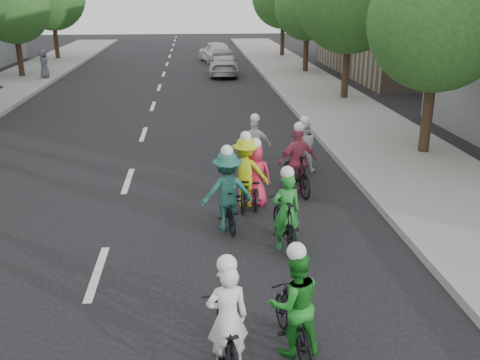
{
  "coord_description": "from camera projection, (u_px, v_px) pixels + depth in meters",
  "views": [
    {
      "loc": [
        1.81,
        -8.65,
        4.73
      ],
      "look_at": [
        2.74,
        1.96,
        1.0
      ],
      "focal_mm": 40.0,
      "sensor_mm": 36.0,
      "label": 1
    }
  ],
  "objects": [
    {
      "name": "ground",
      "position": [
        97.0,
        273.0,
        9.55
      ],
      "size": [
        120.0,
        120.0,
        0.0
      ],
      "primitive_type": "plane",
      "color": "black",
      "rests_on": "ground"
    },
    {
      "name": "sidewalk_right",
      "position": [
        364.0,
        128.0,
        19.59
      ],
      "size": [
        4.0,
        80.0,
        0.15
      ],
      "primitive_type": "cube",
      "color": "gray",
      "rests_on": "ground"
    },
    {
      "name": "curb_right",
      "position": [
        311.0,
        128.0,
        19.42
      ],
      "size": [
        0.18,
        80.0,
        0.18
      ],
      "primitive_type": "cube",
      "color": "#999993",
      "rests_on": "ground"
    },
    {
      "name": "bldg_se",
      "position": [
        428.0,
        6.0,
        32.11
      ],
      "size": [
        10.0,
        14.0,
        8.0
      ],
      "primitive_type": "cube",
      "color": "gray",
      "rests_on": "ground"
    },
    {
      "name": "tree_l_4",
      "position": [
        13.0,
        8.0,
        30.13
      ],
      "size": [
        4.0,
        4.0,
        5.97
      ],
      "color": "black",
      "rests_on": "ground"
    },
    {
      "name": "tree_r_0",
      "position": [
        438.0,
        22.0,
        15.17
      ],
      "size": [
        4.0,
        4.0,
        5.97
      ],
      "color": "black",
      "rests_on": "ground"
    },
    {
      "name": "tree_r_2",
      "position": [
        308.0,
        7.0,
        32.09
      ],
      "size": [
        4.0,
        4.0,
        5.97
      ],
      "color": "black",
      "rests_on": "ground"
    },
    {
      "name": "cyclist_0",
      "position": [
        227.0,
        330.0,
        7.05
      ],
      "size": [
        0.74,
        1.61,
        1.67
      ],
      "rotation": [
        0.0,
        0.0,
        3.27
      ],
      "color": "black",
      "rests_on": "ground"
    },
    {
      "name": "cyclist_1",
      "position": [
        294.0,
        310.0,
        7.31
      ],
      "size": [
        0.83,
        1.52,
        1.67
      ],
      "rotation": [
        0.0,
        0.0,
        3.31
      ],
      "color": "black",
      "rests_on": "ground"
    },
    {
      "name": "cyclist_2",
      "position": [
        245.0,
        178.0,
        12.44
      ],
      "size": [
        1.16,
        1.86,
        1.8
      ],
      "rotation": [
        0.0,
        0.0,
        2.96
      ],
      "color": "black",
      "rests_on": "ground"
    },
    {
      "name": "cyclist_3",
      "position": [
        297.0,
        167.0,
        13.17
      ],
      "size": [
        1.05,
        1.8,
        1.83
      ],
      "rotation": [
        0.0,
        0.0,
        3.34
      ],
      "color": "black",
      "rests_on": "ground"
    },
    {
      "name": "cyclist_4",
      "position": [
        255.0,
        181.0,
        12.54
      ],
      "size": [
        0.76,
        1.65,
        1.62
      ],
      "rotation": [
        0.0,
        0.0,
        3.06
      ],
      "color": "black",
      "rests_on": "ground"
    },
    {
      "name": "cyclist_5",
      "position": [
        285.0,
        218.0,
        10.38
      ],
      "size": [
        0.65,
        1.72,
        1.69
      ],
      "rotation": [
        0.0,
        0.0,
        3.25
      ],
      "color": "black",
      "rests_on": "ground"
    },
    {
      "name": "cyclist_6",
      "position": [
        303.0,
        151.0,
        14.92
      ],
      "size": [
        0.82,
        1.73,
        1.58
      ],
      "rotation": [
        0.0,
        0.0,
        2.99
      ],
      "color": "black",
      "rests_on": "ground"
    },
    {
      "name": "cyclist_7",
      "position": [
        227.0,
        196.0,
        11.13
      ],
      "size": [
        1.18,
        1.54,
        1.85
      ],
      "rotation": [
        0.0,
        0.0,
        3.29
      ],
      "color": "black",
      "rests_on": "ground"
    },
    {
      "name": "cyclist_8",
      "position": [
        254.0,
        152.0,
        14.81
      ],
      "size": [
        0.89,
        1.76,
        1.67
      ],
      "rotation": [
        0.0,
        0.0,
        3.14
      ],
      "color": "black",
      "rests_on": "ground"
    },
    {
      "name": "follow_car_lead",
      "position": [
        224.0,
        66.0,
        32.2
      ],
      "size": [
        1.9,
        4.26,
        1.21
      ],
      "primitive_type": "imported",
      "rotation": [
        0.0,
        0.0,
        3.09
      ],
      "color": "#ABACB0",
      "rests_on": "ground"
    },
    {
      "name": "follow_car_trail",
      "position": [
        216.0,
        51.0,
        38.59
      ],
      "size": [
        2.63,
        4.71,
        1.51
      ],
      "primitive_type": "imported",
      "rotation": [
        0.0,
        0.0,
        3.34
      ],
      "color": "white",
      "rests_on": "ground"
    },
    {
      "name": "spectator_2",
      "position": [
        44.0,
        64.0,
        30.4
      ],
      "size": [
        0.64,
        0.86,
        1.59
      ],
      "primitive_type": "imported",
      "rotation": [
        0.0,
        0.0,
        1.76
      ],
      "color": "#555763",
      "rests_on": "sidewalk_left"
    }
  ]
}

